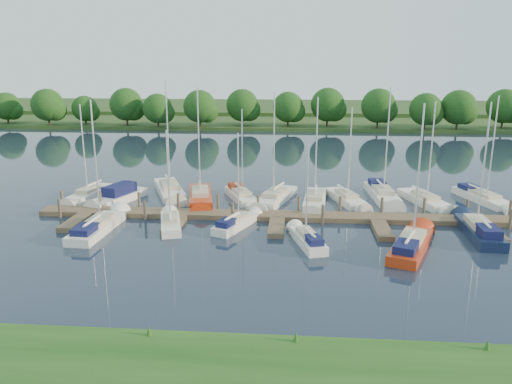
# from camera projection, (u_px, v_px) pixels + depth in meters

# --- Properties ---
(ground) EXTENTS (260.00, 260.00, 0.00)m
(ground) POSITION_uv_depth(u_px,v_px,m) (273.00, 254.00, 33.54)
(ground) COLOR #171F2F
(ground) RESTS_ON ground
(dock) EXTENTS (40.00, 6.00, 0.40)m
(dock) POSITION_uv_depth(u_px,v_px,m) (278.00, 218.00, 40.53)
(dock) COLOR brown
(dock) RESTS_ON ground
(mooring_pilings) EXTENTS (38.24, 2.84, 2.00)m
(mooring_pilings) POSITION_uv_depth(u_px,v_px,m) (278.00, 210.00, 41.52)
(mooring_pilings) COLOR #473D33
(mooring_pilings) RESTS_ON ground
(far_shore) EXTENTS (180.00, 30.00, 0.60)m
(far_shore) POSITION_uv_depth(u_px,v_px,m) (289.00, 121.00, 105.76)
(far_shore) COLOR #2A461B
(far_shore) RESTS_ON ground
(distant_hill) EXTENTS (220.00, 40.00, 1.40)m
(distant_hill) POSITION_uv_depth(u_px,v_px,m) (291.00, 108.00, 129.76)
(distant_hill) COLOR #345123
(distant_hill) RESTS_ON ground
(treeline) EXTENTS (145.84, 9.31, 8.24)m
(treeline) POSITION_uv_depth(u_px,v_px,m) (294.00, 108.00, 92.65)
(treeline) COLOR #38281C
(treeline) RESTS_ON ground
(sailboat_n_0) EXTENTS (2.61, 7.19, 9.24)m
(sailboat_n_0) POSITION_uv_depth(u_px,v_px,m) (89.00, 196.00, 47.04)
(sailboat_n_0) COLOR white
(sailboat_n_0) RESTS_ON ground
(motorboat) EXTENTS (3.81, 6.78, 2.02)m
(motorboat) POSITION_uv_depth(u_px,v_px,m) (119.00, 198.00, 45.91)
(motorboat) COLOR white
(motorboat) RESTS_ON ground
(sailboat_n_2) EXTENTS (4.75, 8.76, 11.31)m
(sailboat_n_2) POSITION_uv_depth(u_px,v_px,m) (170.00, 192.00, 48.44)
(sailboat_n_2) COLOR white
(sailboat_n_2) RESTS_ON ground
(sailboat_n_3) EXTENTS (3.41, 8.54, 10.81)m
(sailboat_n_3) POSITION_uv_depth(u_px,v_px,m) (200.00, 198.00, 46.16)
(sailboat_n_3) COLOR #B53010
(sailboat_n_3) RESTS_ON ground
(sailboat_n_4) EXTENTS (3.79, 6.76, 8.84)m
(sailboat_n_4) POSITION_uv_depth(u_px,v_px,m) (241.00, 197.00, 46.53)
(sailboat_n_4) COLOR white
(sailboat_n_4) RESTS_ON ground
(sailboat_n_5) EXTENTS (3.92, 8.17, 10.44)m
(sailboat_n_5) POSITION_uv_depth(u_px,v_px,m) (274.00, 199.00, 45.82)
(sailboat_n_5) COLOR white
(sailboat_n_5) RESTS_ON ground
(sailboat_n_6) EXTENTS (2.39, 7.90, 10.02)m
(sailboat_n_6) POSITION_uv_depth(u_px,v_px,m) (315.00, 202.00, 45.00)
(sailboat_n_6) COLOR white
(sailboat_n_6) RESTS_ON ground
(sailboat_n_7) EXTENTS (3.45, 7.04, 9.03)m
(sailboat_n_7) POSITION_uv_depth(u_px,v_px,m) (347.00, 200.00, 45.70)
(sailboat_n_7) COLOR white
(sailboat_n_7) RESTS_ON ground
(sailboat_n_8) EXTENTS (2.51, 8.51, 10.74)m
(sailboat_n_8) POSITION_uv_depth(u_px,v_px,m) (382.00, 195.00, 47.13)
(sailboat_n_8) COLOR white
(sailboat_n_8) RESTS_ON ground
(sailboat_n_9) EXTENTS (3.61, 7.58, 9.62)m
(sailboat_n_9) POSITION_uv_depth(u_px,v_px,m) (425.00, 201.00, 45.18)
(sailboat_n_9) COLOR white
(sailboat_n_9) RESTS_ON ground
(sailboat_n_10) EXTENTS (3.74, 7.99, 10.03)m
(sailboat_n_10) POSITION_uv_depth(u_px,v_px,m) (484.00, 199.00, 45.94)
(sailboat_n_10) COLOR white
(sailboat_n_10) RESTS_ON ground
(sailboat_s_0) EXTENTS (2.26, 8.12, 10.22)m
(sailboat_s_0) POSITION_uv_depth(u_px,v_px,m) (99.00, 227.00, 38.13)
(sailboat_s_0) COLOR white
(sailboat_s_0) RESTS_ON ground
(sailboat_s_1) EXTENTS (2.76, 6.11, 7.88)m
(sailboat_s_1) POSITION_uv_depth(u_px,v_px,m) (171.00, 223.00, 39.07)
(sailboat_s_1) COLOR white
(sailboat_s_1) RESTS_ON ground
(sailboat_s_2) EXTENTS (3.29, 5.82, 7.69)m
(sailboat_s_2) POSITION_uv_depth(u_px,v_px,m) (236.00, 224.00, 38.86)
(sailboat_s_2) COLOR white
(sailboat_s_2) RESTS_ON ground
(sailboat_s_3) EXTENTS (2.72, 5.83, 7.58)m
(sailboat_s_3) POSITION_uv_depth(u_px,v_px,m) (307.00, 240.00, 35.35)
(sailboat_s_3) COLOR white
(sailboat_s_3) RESTS_ON ground
(sailboat_s_4) EXTENTS (4.43, 7.99, 10.36)m
(sailboat_s_4) POSITION_uv_depth(u_px,v_px,m) (411.00, 245.00, 34.25)
(sailboat_s_4) COLOR #B53010
(sailboat_s_4) RESTS_ON ground
(sailboat_s_5) EXTENTS (2.08, 7.90, 10.27)m
(sailboat_s_5) POSITION_uv_depth(u_px,v_px,m) (478.00, 231.00, 37.03)
(sailboat_s_5) COLOR #101B37
(sailboat_s_5) RESTS_ON ground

